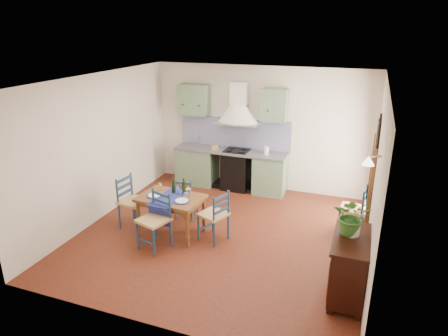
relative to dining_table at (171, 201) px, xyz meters
The scene contains 13 objects.
floor 1.12m from the dining_table, 16.07° to the left, with size 5.00×5.00×0.00m, color #47190F.
back_wall 2.61m from the dining_table, 80.84° to the left, with size 5.00×0.96×2.80m.
right_wall 3.49m from the dining_table, ahead, with size 0.26×5.00×2.80m.
left_wall 1.81m from the dining_table, behind, with size 0.04×5.00×2.80m, color beige.
ceiling 2.35m from the dining_table, 16.07° to the left, with size 5.00×5.00×0.01m, color silver.
dining_table is the anchor object (origin of this frame).
chair_near 0.54m from the dining_table, 93.67° to the right, with size 0.58×0.58×1.00m.
chair_far 0.71m from the dining_table, 93.03° to the left, with size 0.42×0.42×0.84m.
chair_left 0.82m from the dining_table, behind, with size 0.52×0.52×0.99m.
chair_right 0.84m from the dining_table, ahead, with size 0.57×0.57×0.94m.
chair_spare 3.32m from the dining_table, 20.13° to the left, with size 0.48×0.48×0.92m.
sideboard 3.24m from the dining_table, 14.02° to the right, with size 0.50×1.05×0.94m.
potted_plant 3.23m from the dining_table, 12.40° to the right, with size 0.49×0.42×0.54m, color #316626.
Camera 1 is at (2.27, -6.05, 3.64)m, focal length 32.00 mm.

